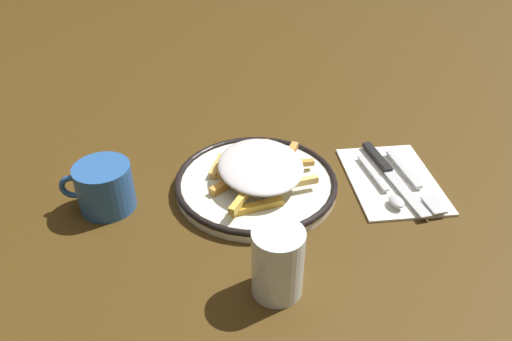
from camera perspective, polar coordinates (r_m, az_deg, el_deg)
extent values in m
plane|color=#432D0F|center=(0.80, 0.00, -2.09)|extent=(2.60, 2.60, 0.00)
cylinder|color=silver|center=(0.79, 0.00, -1.64)|extent=(0.26, 0.26, 0.02)
torus|color=black|center=(0.79, 0.00, -1.19)|extent=(0.27, 0.27, 0.01)
cube|color=#F2B058|center=(0.79, 2.62, -0.85)|extent=(0.03, 0.07, 0.01)
cube|color=#EEBE65|center=(0.76, 4.80, -1.44)|extent=(0.07, 0.02, 0.01)
cube|color=gold|center=(0.73, 0.11, -4.25)|extent=(0.08, 0.03, 0.01)
cube|color=gold|center=(0.79, 0.61, -0.83)|extent=(0.05, 0.07, 0.01)
cube|color=#DFAC53|center=(0.76, -0.67, -1.15)|extent=(0.07, 0.06, 0.01)
cube|color=gold|center=(0.78, -2.17, -0.27)|extent=(0.07, 0.02, 0.01)
cube|color=#C48C3A|center=(0.81, 4.35, 0.76)|extent=(0.07, 0.02, 0.01)
cube|color=#E5AA52|center=(0.81, -4.56, 0.51)|extent=(0.03, 0.06, 0.01)
cube|color=gold|center=(0.77, -3.32, -1.50)|extent=(0.06, 0.05, 0.01)
cube|color=#D68E42|center=(0.81, 3.75, 1.52)|extent=(0.05, 0.09, 0.01)
cube|color=gold|center=(0.78, 0.30, -1.06)|extent=(0.05, 0.08, 0.01)
cube|color=#EEB460|center=(0.79, -0.21, -0.89)|extent=(0.06, 0.08, 0.01)
cube|color=#F6BC51|center=(0.76, 0.96, -1.22)|extent=(0.07, 0.06, 0.01)
cube|color=gold|center=(0.85, 0.31, 2.31)|extent=(0.05, 0.06, 0.01)
cube|color=gold|center=(0.72, -1.70, -3.35)|extent=(0.04, 0.07, 0.01)
cube|color=#E4BA50|center=(0.82, -2.19, 0.68)|extent=(0.02, 0.08, 0.01)
ellipsoid|color=silver|center=(0.77, 0.55, 0.52)|extent=(0.15, 0.17, 0.02)
cube|color=#376E2B|center=(0.81, -0.31, 3.03)|extent=(0.00, 0.00, 0.00)
cube|color=#3D641C|center=(0.77, 0.18, 1.19)|extent=(0.00, 0.00, 0.00)
cube|color=#3C7431|center=(0.73, 1.96, -1.38)|extent=(0.00, 0.00, 0.00)
cube|color=#2A6C28|center=(0.79, 0.52, 1.83)|extent=(0.00, 0.00, 0.00)
cube|color=#3C741C|center=(0.77, 0.72, 1.26)|extent=(0.00, 0.00, 0.00)
cube|color=#367129|center=(0.78, 1.05, 1.35)|extent=(0.00, 0.00, 0.00)
cube|color=#3A5835|center=(0.73, 1.19, -1.27)|extent=(0.00, 0.00, 0.00)
cube|color=white|center=(0.84, 15.78, -1.09)|extent=(0.15, 0.20, 0.01)
cube|color=silver|center=(0.86, 16.96, 0.21)|extent=(0.03, 0.11, 0.01)
cube|color=silver|center=(0.80, 20.17, -3.80)|extent=(0.03, 0.05, 0.00)
cube|color=black|center=(0.88, 14.06, 1.57)|extent=(0.03, 0.09, 0.01)
cube|color=silver|center=(0.81, 17.32, -2.58)|extent=(0.04, 0.12, 0.00)
cube|color=silver|center=(0.84, 13.56, -0.22)|extent=(0.03, 0.10, 0.00)
ellipsoid|color=silver|center=(0.78, 16.20, -3.52)|extent=(0.03, 0.04, 0.01)
cylinder|color=silver|center=(0.61, 2.56, -10.74)|extent=(0.07, 0.07, 0.10)
cylinder|color=#29589D|center=(0.77, -17.33, -1.88)|extent=(0.09, 0.09, 0.07)
torus|color=#29589D|center=(0.78, -20.72, -1.80)|extent=(0.04, 0.01, 0.04)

